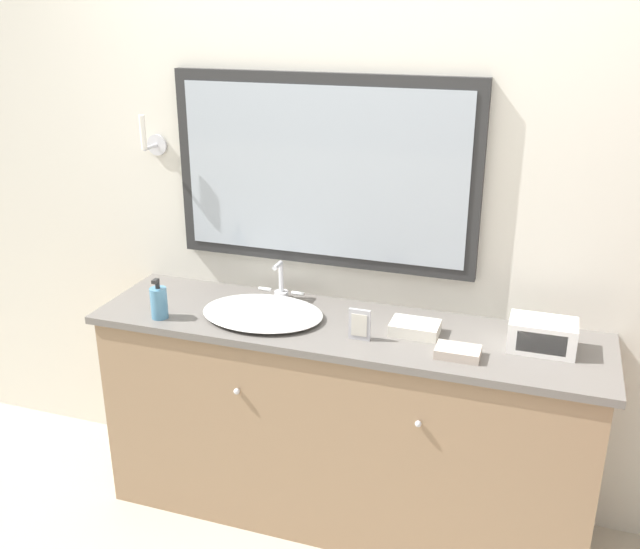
{
  "coord_description": "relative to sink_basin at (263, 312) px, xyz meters",
  "views": [
    {
      "loc": [
        0.71,
        -2.14,
        2.07
      ],
      "look_at": [
        -0.1,
        0.27,
        1.09
      ],
      "focal_mm": 40.0,
      "sensor_mm": 36.0,
      "label": 1
    }
  ],
  "objects": [
    {
      "name": "appliance_box",
      "position": [
        1.07,
        0.05,
        0.04
      ],
      "size": [
        0.24,
        0.15,
        0.11
      ],
      "color": "white",
      "rests_on": "vanity_counter"
    },
    {
      "name": "picture_frame",
      "position": [
        0.42,
        -0.08,
        0.04
      ],
      "size": [
        0.08,
        0.01,
        0.12
      ],
      "color": "#B2B2B7",
      "rests_on": "vanity_counter"
    },
    {
      "name": "sink_basin",
      "position": [
        0.0,
        0.0,
        0.0
      ],
      "size": [
        0.49,
        0.42,
        0.17
      ],
      "color": "white",
      "rests_on": "vanity_counter"
    },
    {
      "name": "vanity_counter",
      "position": [
        0.33,
        0.02,
        -0.46
      ],
      "size": [
        2.01,
        0.52,
        0.89
      ],
      "color": "#937556",
      "rests_on": "ground_plane"
    },
    {
      "name": "soap_bottle",
      "position": [
        -0.38,
        -0.14,
        0.05
      ],
      "size": [
        0.07,
        0.07,
        0.17
      ],
      "color": "teal",
      "rests_on": "vanity_counter"
    },
    {
      "name": "wall_back",
      "position": [
        0.33,
        0.3,
        0.37
      ],
      "size": [
        8.0,
        0.18,
        2.55
      ],
      "color": "silver",
      "rests_on": "ground_plane"
    },
    {
      "name": "hand_towel_near_sink",
      "position": [
        0.61,
        0.04,
        0.0
      ],
      "size": [
        0.18,
        0.13,
        0.05
      ],
      "color": "silver",
      "rests_on": "vanity_counter"
    },
    {
      "name": "hand_towel_far_corner",
      "position": [
        0.79,
        -0.1,
        -0.0
      ],
      "size": [
        0.16,
        0.1,
        0.03
      ],
      "color": "#B7A899",
      "rests_on": "vanity_counter"
    }
  ]
}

